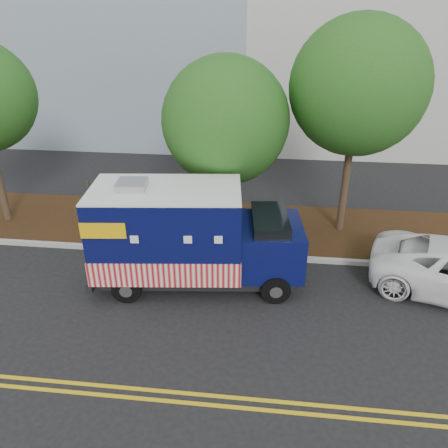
# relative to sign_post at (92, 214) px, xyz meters

# --- Properties ---
(ground) EXTENTS (120.00, 120.00, 0.00)m
(ground) POSITION_rel_sign_post_xyz_m (2.49, -1.69, -1.20)
(ground) COLOR black
(ground) RESTS_ON ground
(curb) EXTENTS (120.00, 0.18, 0.15)m
(curb) POSITION_rel_sign_post_xyz_m (2.49, -0.29, -1.12)
(curb) COLOR #9E9E99
(curb) RESTS_ON ground
(mulch_strip) EXTENTS (120.00, 4.00, 0.15)m
(mulch_strip) POSITION_rel_sign_post_xyz_m (2.49, 1.81, -1.12)
(mulch_strip) COLOR black
(mulch_strip) RESTS_ON ground
(centerline_near) EXTENTS (120.00, 0.10, 0.01)m
(centerline_near) POSITION_rel_sign_post_xyz_m (2.49, -6.14, -1.19)
(centerline_near) COLOR gold
(centerline_near) RESTS_ON ground
(centerline_far) EXTENTS (120.00, 0.10, 0.01)m
(centerline_far) POSITION_rel_sign_post_xyz_m (2.49, -6.39, -1.19)
(centerline_far) COLOR gold
(centerline_far) RESTS_ON ground
(tree_b) EXTENTS (4.21, 4.21, 6.30)m
(tree_b) POSITION_rel_sign_post_xyz_m (4.43, 1.35, 2.99)
(tree_b) COLOR #38281C
(tree_b) RESTS_ON ground
(tree_c) EXTENTS (4.42, 4.42, 7.48)m
(tree_c) POSITION_rel_sign_post_xyz_m (8.64, 1.94, 4.06)
(tree_c) COLOR #38281C
(tree_c) RESTS_ON ground
(sign_post) EXTENTS (0.06, 0.06, 2.40)m
(sign_post) POSITION_rel_sign_post_xyz_m (0.00, 0.00, 0.00)
(sign_post) COLOR #473828
(sign_post) RESTS_ON ground
(food_truck) EXTENTS (6.42, 2.95, 3.28)m
(food_truck) POSITION_rel_sign_post_xyz_m (3.63, -1.83, 0.28)
(food_truck) COLOR black
(food_truck) RESTS_ON ground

